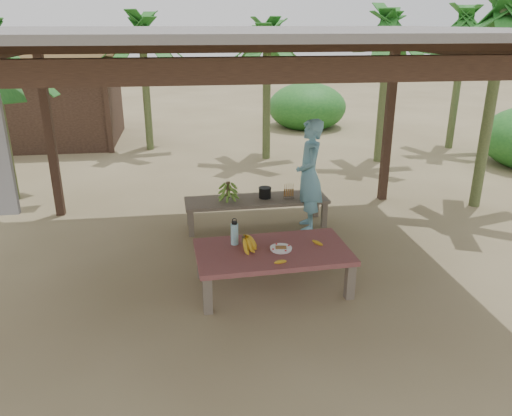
{
  "coord_description": "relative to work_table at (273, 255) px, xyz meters",
  "views": [
    {
      "loc": [
        -0.66,
        -5.85,
        3.02
      ],
      "look_at": [
        0.17,
        0.02,
        0.8
      ],
      "focal_mm": 35.0,
      "sensor_mm": 36.0,
      "label": 1
    }
  ],
  "objects": [
    {
      "name": "bench",
      "position": [
        0.09,
        1.95,
        -0.04
      ],
      "size": [
        2.22,
        0.68,
        0.45
      ],
      "rotation": [
        0.0,
        0.0,
        0.03
      ],
      "color": "brown",
      "rests_on": "ground"
    },
    {
      "name": "banana_plant_nw",
      "position": [
        -1.86,
        7.32,
        2.22
      ],
      "size": [
        1.8,
        1.8,
        3.14
      ],
      "color": "#596638",
      "rests_on": "ground"
    },
    {
      "name": "hut",
      "position": [
        -4.78,
        8.6,
        0.67
      ],
      "size": [
        4.4,
        3.43,
        2.85
      ],
      "color": "black",
      "rests_on": "ground"
    },
    {
      "name": "pavilion",
      "position": [
        -0.29,
        0.58,
        2.34
      ],
      "size": [
        6.6,
        5.6,
        2.95
      ],
      "color": "black",
      "rests_on": "ground"
    },
    {
      "name": "banana_plant_n",
      "position": [
        0.9,
        6.04,
        2.07
      ],
      "size": [
        1.8,
        1.8,
        2.99
      ],
      "color": "#596638",
      "rests_on": "ground"
    },
    {
      "name": "ripe_banana_bunch",
      "position": [
        -0.34,
        0.05,
        0.16
      ],
      "size": [
        0.32,
        0.28,
        0.19
      ],
      "primitive_type": null,
      "rotation": [
        0.0,
        0.0,
        -0.04
      ],
      "color": "gold",
      "rests_on": "work_table"
    },
    {
      "name": "loose_banana_front",
      "position": [
        0.02,
        -0.37,
        0.09
      ],
      "size": [
        0.17,
        0.12,
        0.04
      ],
      "primitive_type": "ellipsoid",
      "rotation": [
        0.0,
        0.0,
        2.07
      ],
      "color": "gold",
      "rests_on": "work_table"
    },
    {
      "name": "loose_banana_side",
      "position": [
        0.56,
        0.07,
        0.09
      ],
      "size": [
        0.14,
        0.14,
        0.04
      ],
      "primitive_type": "ellipsoid",
      "rotation": [
        0.0,
        0.0,
        0.81
      ],
      "color": "gold",
      "rests_on": "work_table"
    },
    {
      "name": "cooking_pot",
      "position": [
        0.22,
        1.98,
        0.09
      ],
      "size": [
        0.19,
        0.19,
        0.16
      ],
      "primitive_type": "cylinder",
      "color": "black",
      "rests_on": "bench"
    },
    {
      "name": "work_table",
      "position": [
        0.0,
        0.0,
        0.0
      ],
      "size": [
        1.85,
        1.09,
        0.5
      ],
      "rotation": [
        0.0,
        0.0,
        0.05
      ],
      "color": "brown",
      "rests_on": "ground"
    },
    {
      "name": "water_flask",
      "position": [
        -0.43,
        0.22,
        0.21
      ],
      "size": [
        0.09,
        0.09,
        0.34
      ],
      "color": "#3CA7BD",
      "rests_on": "work_table"
    },
    {
      "name": "banana_plant_ne",
      "position": [
        3.4,
        5.42,
        2.32
      ],
      "size": [
        1.8,
        1.8,
        3.25
      ],
      "color": "#596638",
      "rests_on": "ground"
    },
    {
      "name": "skewer_rack",
      "position": [
        0.58,
        1.92,
        0.14
      ],
      "size": [
        0.18,
        0.09,
        0.24
      ],
      "primitive_type": null,
      "rotation": [
        0.0,
        0.0,
        0.03
      ],
      "color": "#A57F47",
      "rests_on": "bench"
    },
    {
      "name": "ground",
      "position": [
        -0.28,
        0.6,
        -0.43
      ],
      "size": [
        80.0,
        80.0,
        0.0
      ],
      "primitive_type": "plane",
      "color": "brown",
      "rests_on": "ground"
    },
    {
      "name": "banana_plant_e",
      "position": [
        3.99,
        2.33,
        2.47
      ],
      "size": [
        1.8,
        1.8,
        3.4
      ],
      "color": "#596638",
      "rests_on": "ground"
    },
    {
      "name": "green_banana_stalk",
      "position": [
        -0.35,
        1.93,
        0.17
      ],
      "size": [
        0.28,
        0.28,
        0.31
      ],
      "primitive_type": null,
      "rotation": [
        0.0,
        0.0,
        0.03
      ],
      "color": "#598C2D",
      "rests_on": "bench"
    },
    {
      "name": "plate",
      "position": [
        0.09,
        -0.03,
        0.08
      ],
      "size": [
        0.26,
        0.26,
        0.04
      ],
      "color": "white",
      "rests_on": "work_table"
    },
    {
      "name": "banana_plant_far",
      "position": [
        5.69,
        6.42,
        2.36
      ],
      "size": [
        1.8,
        1.8,
        3.28
      ],
      "color": "#596638",
      "rests_on": "ground"
    },
    {
      "name": "woman",
      "position": [
        0.86,
        1.75,
        0.42
      ],
      "size": [
        0.47,
        0.66,
        1.7
      ],
      "primitive_type": "imported",
      "rotation": [
        0.0,
        0.0,
        -1.67
      ],
      "color": "#69ABC6",
      "rests_on": "ground"
    }
  ]
}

